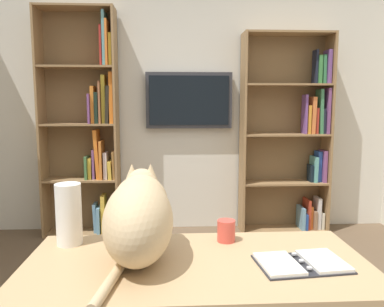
{
  "coord_description": "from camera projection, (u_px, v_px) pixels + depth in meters",
  "views": [
    {
      "loc": [
        0.13,
        1.83,
        1.34
      ],
      "look_at": [
        -0.03,
        -1.07,
        0.95
      ],
      "focal_mm": 35.97,
      "sensor_mm": 36.0,
      "label": 1
    }
  ],
  "objects": [
    {
      "name": "wall_back",
      "position": [
        183.0,
        101.0,
        4.03
      ],
      "size": [
        4.52,
        0.06,
        2.7
      ],
      "primitive_type": "cube",
      "color": "silver",
      "rests_on": "ground"
    },
    {
      "name": "bookshelf_left",
      "position": [
        294.0,
        138.0,
        3.97
      ],
      "size": [
        0.9,
        0.28,
        2.03
      ],
      "color": "#937047",
      "rests_on": "ground"
    },
    {
      "name": "bookshelf_right",
      "position": [
        89.0,
        129.0,
        3.85
      ],
      "size": [
        0.75,
        0.28,
        2.25
      ],
      "color": "#937047",
      "rests_on": "ground"
    },
    {
      "name": "wall_mounted_tv",
      "position": [
        189.0,
        100.0,
        3.94
      ],
      "size": [
        0.88,
        0.07,
        0.57
      ],
      "color": "#333338"
    },
    {
      "name": "desk",
      "position": [
        197.0,
        292.0,
        1.49
      ],
      "size": [
        1.34,
        0.65,
        0.72
      ],
      "color": "tan",
      "rests_on": "ground"
    },
    {
      "name": "cat",
      "position": [
        139.0,
        215.0,
        1.52
      ],
      "size": [
        0.27,
        0.64,
        0.36
      ],
      "color": "#D1B284",
      "rests_on": "desk"
    },
    {
      "name": "open_binder",
      "position": [
        301.0,
        263.0,
        1.46
      ],
      "size": [
        0.35,
        0.25,
        0.02
      ],
      "color": "#26262B",
      "rests_on": "desk"
    },
    {
      "name": "paper_towel_roll",
      "position": [
        69.0,
        214.0,
        1.66
      ],
      "size": [
        0.11,
        0.11,
        0.27
      ],
      "primitive_type": "cylinder",
      "color": "white",
      "rests_on": "desk"
    },
    {
      "name": "coffee_mug",
      "position": [
        226.0,
        231.0,
        1.71
      ],
      "size": [
        0.08,
        0.08,
        0.1
      ],
      "primitive_type": "cylinder",
      "color": "#D84C3F",
      "rests_on": "desk"
    }
  ]
}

